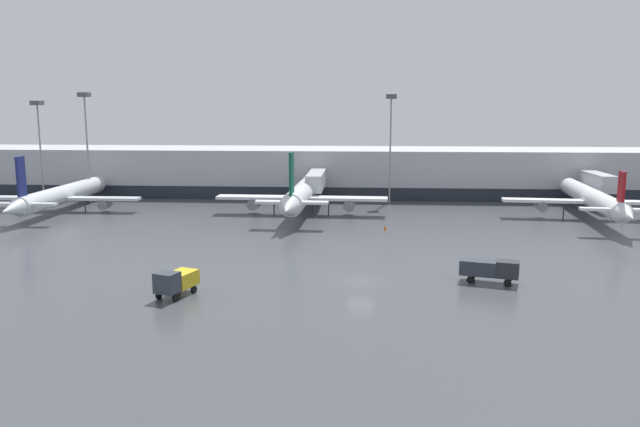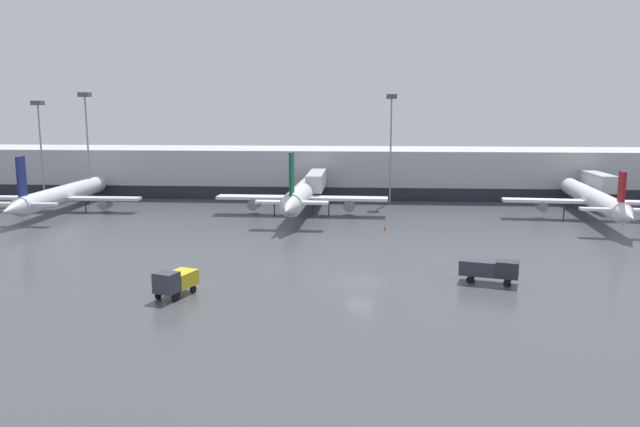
% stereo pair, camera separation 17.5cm
% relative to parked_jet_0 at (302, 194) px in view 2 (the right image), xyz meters
% --- Properties ---
extents(ground_plane, '(320.00, 320.00, 0.00)m').
position_rel_parked_jet_0_xyz_m(ground_plane, '(9.55, -37.79, -3.32)').
color(ground_plane, '#424449').
extents(terminal_building, '(160.00, 30.58, 9.00)m').
position_rel_parked_jet_0_xyz_m(terminal_building, '(9.66, 24.07, 1.18)').
color(terminal_building, '#B2B2B7').
rests_on(terminal_building, ground_plane).
extents(parked_jet_0, '(27.21, 33.95, 10.80)m').
position_rel_parked_jet_0_xyz_m(parked_jet_0, '(0.00, 0.00, 0.00)').
color(parked_jet_0, silver).
rests_on(parked_jet_0, ground_plane).
extents(parked_jet_1, '(25.74, 34.87, 9.99)m').
position_rel_parked_jet_0_xyz_m(parked_jet_1, '(-39.49, 0.60, -0.55)').
color(parked_jet_1, silver).
rests_on(parked_jet_1, ground_plane).
extents(parked_jet_2, '(26.70, 36.44, 8.68)m').
position_rel_parked_jet_0_xyz_m(parked_jet_2, '(44.58, -0.82, -0.06)').
color(parked_jet_2, white).
rests_on(parked_jet_2, ground_plane).
extents(service_truck_0, '(3.33, 4.83, 2.53)m').
position_rel_parked_jet_0_xyz_m(service_truck_0, '(-7.22, -43.60, -1.87)').
color(service_truck_0, gold).
rests_on(service_truck_0, ground_plane).
extents(service_truck_1, '(5.86, 3.27, 2.32)m').
position_rel_parked_jet_0_xyz_m(service_truck_1, '(22.08, -37.13, -1.89)').
color(service_truck_1, '#2D333D').
rests_on(service_truck_1, ground_plane).
extents(traffic_cone_0, '(0.43, 0.43, 0.74)m').
position_rel_parked_jet_0_xyz_m(traffic_cone_0, '(12.83, -11.32, -2.94)').
color(traffic_cone_0, orange).
rests_on(traffic_cone_0, ground_plane).
extents(apron_light_mast_0, '(1.80, 1.80, 19.49)m').
position_rel_parked_jet_0_xyz_m(apron_light_mast_0, '(-39.34, 10.97, 11.94)').
color(apron_light_mast_0, gray).
rests_on(apron_light_mast_0, ground_plane).
extents(apron_light_mast_1, '(1.80, 1.80, 19.16)m').
position_rel_parked_jet_0_xyz_m(apron_light_mast_1, '(14.46, 13.92, 11.72)').
color(apron_light_mast_1, gray).
rests_on(apron_light_mast_1, ground_plane).
extents(apron_light_mast_2, '(1.80, 1.80, 18.07)m').
position_rel_parked_jet_0_xyz_m(apron_light_mast_2, '(-48.80, 12.44, 10.97)').
color(apron_light_mast_2, gray).
rests_on(apron_light_mast_2, ground_plane).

